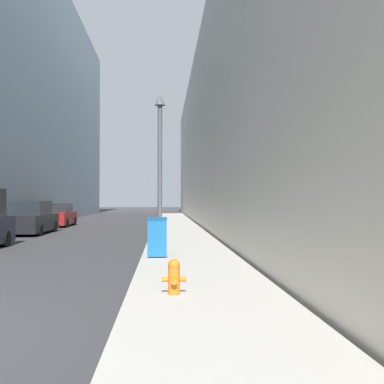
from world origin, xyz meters
The scene contains 7 objects.
sidewalk_right centered at (5.31, 18.00, 0.08)m, with size 2.94×60.00×0.15m.
building_right_stone centered at (12.88, 26.00, 6.64)m, with size 12.00×60.00×13.29m.
fire_hydrant centered at (4.71, 1.93, 0.49)m, with size 0.45×0.34×0.64m.
trash_bin centered at (4.31, 7.13, 0.76)m, with size 0.59×0.70×1.18m.
lamppost centered at (4.35, 10.68, 3.37)m, with size 0.42×0.42×5.80m.
parked_sedan_near centered at (-2.72, 18.02, 0.82)m, with size 1.89×4.76×1.80m.
parked_sedan_far centered at (-2.91, 24.56, 0.74)m, with size 1.92×4.09×1.60m.
Camera 1 is at (4.53, -5.87, 1.88)m, focal length 40.00 mm.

